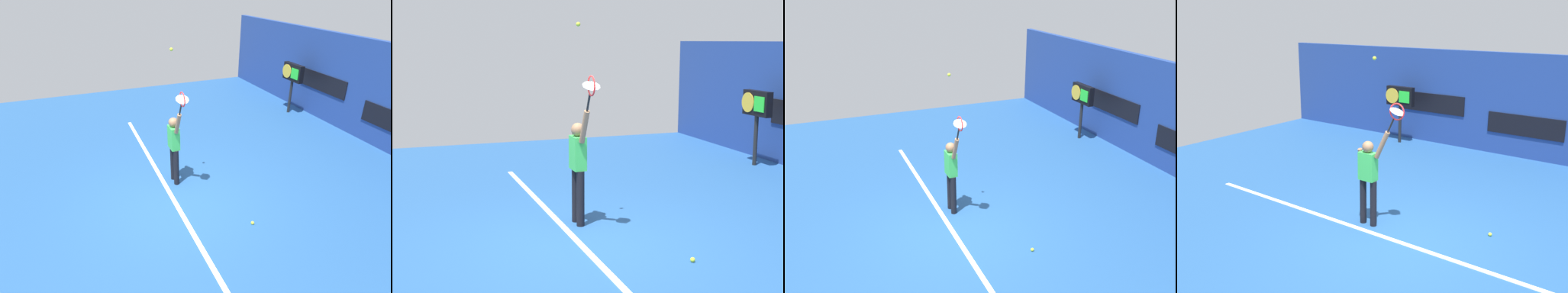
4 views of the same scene
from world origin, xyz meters
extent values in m
plane|color=#23518C|center=(0.00, 0.00, 0.00)|extent=(18.00, 18.00, 0.00)
cube|color=black|center=(-3.00, 6.37, 1.28)|extent=(2.20, 0.03, 0.60)
cube|color=white|center=(0.00, -0.06, 0.01)|extent=(10.00, 0.10, 0.01)
cylinder|color=black|center=(-0.99, 0.23, 0.46)|extent=(0.13, 0.13, 0.92)
cylinder|color=black|center=(-0.74, 0.23, 0.46)|extent=(0.13, 0.13, 0.92)
cube|color=green|center=(-0.87, 0.23, 1.20)|extent=(0.34, 0.20, 0.55)
sphere|color=#8C6647|center=(-0.87, 0.23, 1.58)|extent=(0.22, 0.22, 0.22)
cylinder|color=#8C6647|center=(-0.54, 0.23, 1.67)|extent=(0.34, 0.09, 0.56)
cylinder|color=#8C6647|center=(-1.07, 0.31, 1.22)|extent=(0.09, 0.23, 0.58)
cylinder|color=black|center=(-0.35, 0.23, 2.07)|extent=(0.16, 0.03, 0.28)
torus|color=red|center=(-0.22, 0.23, 2.33)|extent=(0.42, 0.02, 0.42)
cylinder|color=silver|center=(-0.22, 0.23, 2.33)|extent=(0.24, 0.27, 0.12)
sphere|color=#CCE033|center=(-0.68, 0.18, 3.24)|extent=(0.07, 0.07, 0.07)
cylinder|color=black|center=(-3.82, 5.74, 0.61)|extent=(0.10, 0.10, 1.21)
cube|color=black|center=(-3.82, 5.74, 1.51)|extent=(0.95, 0.18, 0.60)
cylinder|color=gold|center=(-4.07, 5.63, 1.51)|extent=(0.48, 0.02, 0.48)
cube|color=#26D833|center=(-3.61, 5.63, 1.51)|extent=(0.38, 0.02, 0.36)
sphere|color=#CCE033|center=(1.27, 1.18, 0.03)|extent=(0.07, 0.07, 0.07)
camera|label=1|loc=(5.79, -1.89, 4.50)|focal=30.44mm
camera|label=2|loc=(7.94, -2.68, 3.00)|focal=53.50mm
camera|label=3|loc=(7.72, -2.59, 5.18)|focal=40.58mm
camera|label=4|loc=(4.28, -6.43, 3.95)|focal=42.75mm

